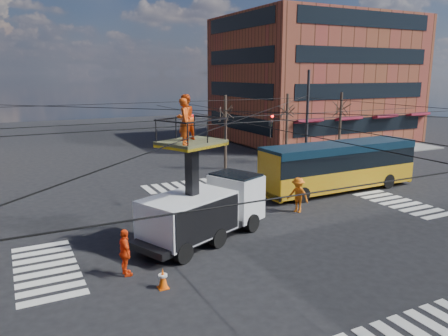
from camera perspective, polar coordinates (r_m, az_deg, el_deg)
The scene contains 13 objects.
ground at distance 22.24m, azimuth 4.61°, elevation -8.04°, with size 120.00×120.00×0.00m, color black.
sidewalk_ne at distance 50.81m, azimuth 12.51°, elevation 3.33°, with size 18.00×18.00×0.12m, color slate.
crosswalks at distance 22.24m, azimuth 4.61°, elevation -8.01°, with size 22.40×22.40×0.02m, color silver, non-canonical shape.
building_ne at distance 53.17m, azimuth 11.63°, elevation 11.27°, with size 20.06×16.06×14.00m.
overhead_network at distance 21.44m, azimuth 4.07°, elevation 3.08°, with size 24.24×24.24×8.00m.
tree_a at distance 35.22m, azimuth 0.19°, elevation 7.26°, with size 2.00×2.00×6.00m.
tree_b at distance 38.32m, azimuth 8.27°, elevation 7.54°, with size 2.00×2.00×6.00m.
tree_c at distance 42.05m, azimuth 15.04°, elevation 7.66°, with size 2.00×2.00×6.00m.
utility_truck at distance 20.37m, azimuth -2.63°, elevation -3.51°, with size 7.34×4.89×6.82m.
city_bus at distance 29.99m, azimuth 14.80°, elevation 0.36°, with size 11.35×2.81×3.20m.
traffic_cone at distance 16.56m, azimuth -7.99°, elevation -14.07°, with size 0.36×0.36×0.78m, color #FF5C0A.
worker_ground at distance 17.54m, azimuth -12.79°, elevation -10.73°, with size 1.10×0.46×1.88m, color #FF4410.
flagger at distance 24.95m, azimuth 9.64°, elevation -3.49°, with size 1.29×0.74×2.00m, color orange.
Camera 1 is at (-10.99, -17.73, 7.70)m, focal length 35.00 mm.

